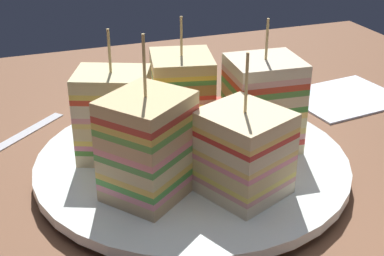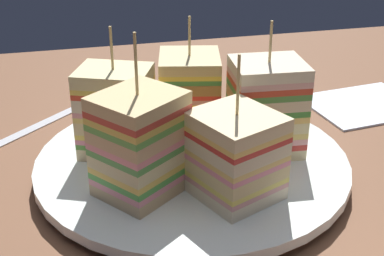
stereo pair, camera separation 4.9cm
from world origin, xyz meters
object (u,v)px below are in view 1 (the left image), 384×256
Objects in this scene: sandwich_wedge_0 at (263,104)px; sandwich_wedge_1 at (182,91)px; sandwich_wedge_2 at (114,115)px; plate at (192,163)px; napkin at (344,97)px; chip_pile at (184,149)px; sandwich_wedge_3 at (148,147)px; sandwich_wedge_4 at (243,153)px.

sandwich_wedge_0 is 8.96cm from sandwich_wedge_1.
sandwich_wedge_0 is 13.83cm from sandwich_wedge_2.
plate is 2.53× the size of sandwich_wedge_1.
plate is 8.51cm from sandwich_wedge_2.
sandwich_wedge_2 is 0.93× the size of napkin.
chip_pile is at bearing -1.34° from sandwich_wedge_2.
sandwich_wedge_3 reaches higher than chip_pile.
chip_pile is (-5.78, 2.61, -3.26)cm from sandwich_wedge_2.
sandwich_wedge_4 is (5.18, 6.74, -0.77)cm from sandwich_wedge_0.
chip_pile is (2.58, -6.95, -2.72)cm from sandwich_wedge_4.
sandwich_wedge_1 reaches higher than napkin.
napkin is at bearing -157.67° from chip_pile.
napkin is (-23.89, -10.26, -0.76)cm from plate.
sandwich_wedge_4 is 1.47× the size of chip_pile.
plate reaches higher than napkin.
chip_pile is (2.15, 6.74, -2.91)cm from sandwich_wedge_1.
sandwich_wedge_2 is 0.89× the size of sandwich_wedge_3.
sandwich_wedge_1 is (-1.44, -6.90, 4.41)cm from plate.
sandwich_wedge_0 is 8.53cm from sandwich_wedge_4.
sandwich_wedge_0 is at bearing 31.50° from napkin.
chip_pile is (-4.71, -4.68, -3.47)cm from sandwich_wedge_3.
sandwich_wedge_4 reaches higher than napkin.
plate is at bearing 4.33° from sandwich_wedge_0.
sandwich_wedge_0 is 20.56cm from napkin.
chip_pile is at bearing -5.16° from sandwich_wedge_1.
sandwich_wedge_1 is 0.95× the size of sandwich_wedge_2.
sandwich_wedge_2 is 31.76cm from napkin.
sandwich_wedge_4 is (-0.43, 13.69, -0.18)cm from sandwich_wedge_1.
sandwich_wedge_4 is (-1.87, 6.79, 4.23)cm from plate.
sandwich_wedge_2 is 12.71cm from sandwich_wedge_4.
sandwich_wedge_2 and sandwich_wedge_4 have the same top height.
sandwich_wedge_4 is at bearing 37.76° from napkin.
sandwich_wedge_0 reaches higher than napkin.
sandwich_wedge_4 is (-7.29, 2.27, -0.75)cm from sandwich_wedge_3.
sandwich_wedge_2 is (13.54, -2.82, -0.23)cm from sandwich_wedge_0.
chip_pile is at bearing -12.69° from plate.
sandwich_wedge_4 is at bearing 57.20° from sandwich_wedge_0.
sandwich_wedge_1 is 1.40× the size of chip_pile.
sandwich_wedge_0 is at bearing 11.18° from sandwich_wedge_2.
plate is at bearing 2.38° from sandwich_wedge_3.
sandwich_wedge_0 reaches higher than chip_pile.
sandwich_wedge_0 is at bearing -60.82° from sandwich_wedge_4.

